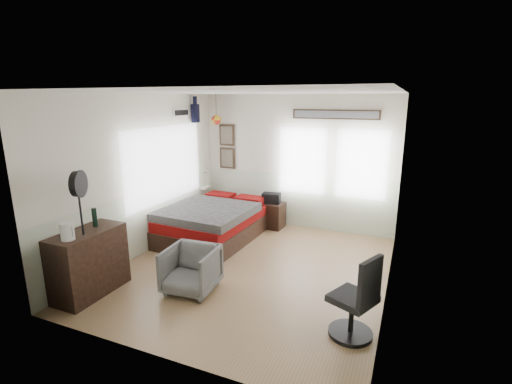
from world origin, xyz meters
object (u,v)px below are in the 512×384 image
dresser (89,262)px  armchair (191,269)px  bed (214,222)px  task_chair (357,305)px  nightstand (271,215)px

dresser → armchair: size_ratio=1.44×
bed → dresser: (-0.54, -2.47, 0.13)m
dresser → armchair: dresser is taller
bed → task_chair: task_chair is taller
armchair → nightstand: armchair is taller
armchair → task_chair: bearing=-9.1°
nightstand → task_chair: size_ratio=0.52×
nightstand → dresser: bearing=-107.0°
bed → nightstand: bearing=55.8°
nightstand → bed: bearing=-123.4°
armchair → task_chair: task_chair is taller
bed → task_chair: (2.95, -2.06, 0.08)m
nightstand → task_chair: task_chair is taller
dresser → task_chair: (3.49, 0.41, -0.05)m
dresser → nightstand: bearing=69.4°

